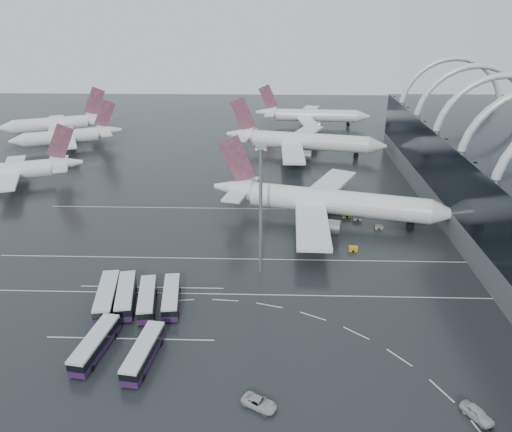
{
  "coord_description": "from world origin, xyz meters",
  "views": [
    {
      "loc": [
        -1.07,
        -82.76,
        51.98
      ],
      "look_at": [
        -4.21,
        19.26,
        7.0
      ],
      "focal_mm": 35.0,
      "sensor_mm": 36.0,
      "label": 1
    }
  ],
  "objects_px": {
    "van_curve_b": "(477,413)",
    "airliner_gate_b": "(302,141)",
    "bus_row_far_a": "(95,344)",
    "bus_row_far_c": "(144,352)",
    "bus_row_near_d": "(171,297)",
    "bus_row_near_c": "(147,299)",
    "gse_cart_belly_a": "(353,249)",
    "van_curve_a": "(259,403)",
    "jet_remote_far": "(58,124)",
    "jet_remote_mid": "(69,136)",
    "floodlight_mast": "(261,195)",
    "bus_row_near_a": "(107,296)",
    "jet_remote_west": "(13,171)",
    "gse_cart_belly_c": "(322,237)",
    "airliner_gate_c": "(310,116)",
    "gse_cart_belly_d": "(379,227)",
    "gse_cart_belly_e": "(347,214)",
    "airliner_main": "(326,202)",
    "gse_cart_belly_b": "(357,218)",
    "bus_row_near_b": "(126,295)"
  },
  "relations": [
    {
      "from": "bus_row_near_a",
      "to": "bus_row_near_c",
      "type": "xyz_separation_m",
      "value": [
        7.4,
        -0.32,
        -0.19
      ]
    },
    {
      "from": "bus_row_near_d",
      "to": "bus_row_far_c",
      "type": "relative_size",
      "value": 0.98
    },
    {
      "from": "airliner_main",
      "to": "bus_row_near_c",
      "type": "relative_size",
      "value": 4.77
    },
    {
      "from": "jet_remote_mid",
      "to": "floodlight_mast",
      "type": "relative_size",
      "value": 1.43
    },
    {
      "from": "van_curve_a",
      "to": "gse_cart_belly_d",
      "type": "xyz_separation_m",
      "value": [
        27.74,
        58.6,
        -0.18
      ]
    },
    {
      "from": "airliner_main",
      "to": "floodlight_mast",
      "type": "bearing_deg",
      "value": -107.04
    },
    {
      "from": "bus_row_near_d",
      "to": "gse_cart_belly_c",
      "type": "relative_size",
      "value": 5.19
    },
    {
      "from": "van_curve_a",
      "to": "gse_cart_belly_d",
      "type": "height_order",
      "value": "van_curve_a"
    },
    {
      "from": "bus_row_far_c",
      "to": "floodlight_mast",
      "type": "distance_m",
      "value": 36.46
    },
    {
      "from": "bus_row_far_a",
      "to": "floodlight_mast",
      "type": "bearing_deg",
      "value": -35.5
    },
    {
      "from": "airliner_main",
      "to": "floodlight_mast",
      "type": "relative_size",
      "value": 2.24
    },
    {
      "from": "jet_remote_west",
      "to": "gse_cart_belly_a",
      "type": "xyz_separation_m",
      "value": [
        94.81,
        -38.95,
        -4.11
      ]
    },
    {
      "from": "bus_row_near_d",
      "to": "bus_row_near_a",
      "type": "bearing_deg",
      "value": 85.11
    },
    {
      "from": "bus_row_far_c",
      "to": "bus_row_near_a",
      "type": "bearing_deg",
      "value": 41.44
    },
    {
      "from": "bus_row_far_c",
      "to": "van_curve_a",
      "type": "height_order",
      "value": "bus_row_far_c"
    },
    {
      "from": "bus_row_far_c",
      "to": "gse_cart_belly_d",
      "type": "distance_m",
      "value": 67.63
    },
    {
      "from": "bus_row_near_b",
      "to": "gse_cart_belly_b",
      "type": "relative_size",
      "value": 6.01
    },
    {
      "from": "bus_row_far_a",
      "to": "bus_row_far_c",
      "type": "xyz_separation_m",
      "value": [
        8.09,
        -1.71,
        -0.02
      ]
    },
    {
      "from": "van_curve_b",
      "to": "gse_cart_belly_c",
      "type": "bearing_deg",
      "value": 75.56
    },
    {
      "from": "bus_row_near_d",
      "to": "gse_cart_belly_c",
      "type": "distance_m",
      "value": 41.05
    },
    {
      "from": "jet_remote_mid",
      "to": "gse_cart_belly_d",
      "type": "relative_size",
      "value": 19.94
    },
    {
      "from": "gse_cart_belly_a",
      "to": "gse_cart_belly_c",
      "type": "distance_m",
      "value": 8.62
    },
    {
      "from": "bus_row_near_b",
      "to": "van_curve_b",
      "type": "bearing_deg",
      "value": -126.06
    },
    {
      "from": "bus_row_near_c",
      "to": "van_curve_b",
      "type": "xyz_separation_m",
      "value": [
        50.27,
        -24.82,
        -0.87
      ]
    },
    {
      "from": "bus_row_near_c",
      "to": "gse_cart_belly_e",
      "type": "relative_size",
      "value": 5.49
    },
    {
      "from": "airliner_gate_b",
      "to": "van_curve_b",
      "type": "height_order",
      "value": "airliner_gate_b"
    },
    {
      "from": "jet_remote_mid",
      "to": "gse_cart_belly_d",
      "type": "xyz_separation_m",
      "value": [
        101.45,
        -67.72,
        -3.96
      ]
    },
    {
      "from": "airliner_gate_c",
      "to": "bus_row_near_c",
      "type": "height_order",
      "value": "airliner_gate_c"
    },
    {
      "from": "jet_remote_far",
      "to": "bus_row_near_b",
      "type": "bearing_deg",
      "value": 94.43
    },
    {
      "from": "airliner_main",
      "to": "gse_cart_belly_b",
      "type": "bearing_deg",
      "value": 18.51
    },
    {
      "from": "bus_row_near_d",
      "to": "gse_cart_belly_e",
      "type": "distance_m",
      "value": 55.82
    },
    {
      "from": "airliner_gate_c",
      "to": "bus_row_near_c",
      "type": "bearing_deg",
      "value": -101.89
    },
    {
      "from": "gse_cart_belly_c",
      "to": "bus_row_far_c",
      "type": "bearing_deg",
      "value": -125.71
    },
    {
      "from": "floodlight_mast",
      "to": "gse_cart_belly_c",
      "type": "height_order",
      "value": "floodlight_mast"
    },
    {
      "from": "gse_cart_belly_a",
      "to": "van_curve_a",
      "type": "bearing_deg",
      "value": -112.88
    },
    {
      "from": "van_curve_b",
      "to": "airliner_gate_b",
      "type": "bearing_deg",
      "value": 67.06
    },
    {
      "from": "bus_row_near_d",
      "to": "gse_cart_belly_e",
      "type": "xyz_separation_m",
      "value": [
        37.7,
        41.14,
        -1.03
      ]
    },
    {
      "from": "airliner_gate_b",
      "to": "bus_row_far_c",
      "type": "relative_size",
      "value": 4.45
    },
    {
      "from": "jet_remote_far",
      "to": "gse_cart_belly_b",
      "type": "bearing_deg",
      "value": 121.28
    },
    {
      "from": "airliner_gate_c",
      "to": "gse_cart_belly_d",
      "type": "relative_size",
      "value": 25.69
    },
    {
      "from": "bus_row_near_a",
      "to": "airliner_main",
      "type": "bearing_deg",
      "value": -57.32
    },
    {
      "from": "van_curve_a",
      "to": "jet_remote_far",
      "type": "bearing_deg",
      "value": 59.96
    },
    {
      "from": "bus_row_near_d",
      "to": "van_curve_b",
      "type": "xyz_separation_m",
      "value": [
        46.02,
        -25.68,
        -0.85
      ]
    },
    {
      "from": "van_curve_a",
      "to": "floodlight_mast",
      "type": "height_order",
      "value": "floodlight_mast"
    },
    {
      "from": "bus_row_near_a",
      "to": "floodlight_mast",
      "type": "bearing_deg",
      "value": -74.2
    },
    {
      "from": "bus_row_near_c",
      "to": "gse_cart_belly_a",
      "type": "xyz_separation_m",
      "value": [
        40.75,
        23.13,
        -1.14
      ]
    },
    {
      "from": "van_curve_b",
      "to": "gse_cart_belly_c",
      "type": "height_order",
      "value": "van_curve_b"
    },
    {
      "from": "gse_cart_belly_a",
      "to": "van_curve_b",
      "type": "bearing_deg",
      "value": -78.78
    },
    {
      "from": "van_curve_b",
      "to": "floodlight_mast",
      "type": "relative_size",
      "value": 0.18
    },
    {
      "from": "jet_remote_west",
      "to": "gse_cart_belly_c",
      "type": "bearing_deg",
      "value": 139.52
    }
  ]
}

